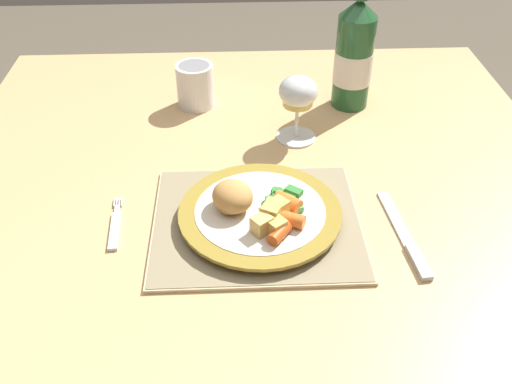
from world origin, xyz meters
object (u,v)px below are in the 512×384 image
table_knife (407,240)px  drinking_cup (195,85)px  wine_glass (298,96)px  bottle (354,55)px  fork (115,227)px  dining_table (257,224)px  dinner_plate (260,214)px

table_knife → drinking_cup: (-0.33, 0.44, 0.04)m
wine_glass → bottle: 0.18m
wine_glass → fork: bearing=-141.0°
dining_table → bottle: 0.39m
dining_table → dinner_plate: dinner_plate is taller
table_knife → wine_glass: bearing=114.8°
dinner_plate → fork: 0.23m
dining_table → wine_glass: (0.08, 0.15, 0.18)m
fork → wine_glass: bearing=39.0°
wine_glass → drinking_cup: wine_glass is taller
table_knife → dinner_plate: bearing=166.1°
bottle → drinking_cup: bottle is taller
bottle → fork: bearing=-138.9°
table_knife → bottle: (-0.01, 0.43, 0.11)m
dinner_plate → table_knife: dinner_plate is taller
fork → wine_glass: size_ratio=0.99×
fork → drinking_cup: size_ratio=1.41×
dinner_plate → drinking_cup: (-0.11, 0.38, 0.03)m
wine_glass → drinking_cup: (-0.19, 0.14, -0.04)m
dining_table → fork: size_ratio=8.80×
fork → drinking_cup: 0.40m
fork → table_knife: size_ratio=0.62×
fork → table_knife: table_knife is taller
dinner_plate → wine_glass: wine_glass is taller
dinner_plate → drinking_cup: bearing=106.6°
wine_glass → dinner_plate: bearing=-108.3°
table_knife → bottle: bottle is taller
bottle → dinner_plate: bearing=-118.8°
dinner_plate → fork: (-0.22, -0.00, -0.01)m
dinner_plate → bottle: 0.43m
dinner_plate → dining_table: bearing=89.9°
dining_table → bottle: bearing=53.2°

